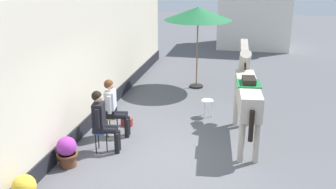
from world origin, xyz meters
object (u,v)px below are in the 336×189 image
flower_planter_middle (67,151)px  satchel_bag (127,122)px  cafe_parasol (198,14)px  seated_visitor_near (102,118)px  seated_visitor_far (113,105)px  saddled_horse_center (247,92)px  spare_stool_white (207,102)px

flower_planter_middle → satchel_bag: (0.55, 2.20, -0.23)m
cafe_parasol → satchel_bag: bearing=-109.8°
flower_planter_middle → satchel_bag: size_ratio=2.29×
seated_visitor_near → satchel_bag: bearing=87.1°
seated_visitor_far → cafe_parasol: bearing=71.6°
cafe_parasol → seated_visitor_far: bearing=-108.4°
saddled_horse_center → satchel_bag: 3.10m
seated_visitor_far → satchel_bag: (0.11, 0.61, -0.68)m
cafe_parasol → satchel_bag: size_ratio=9.21×
seated_visitor_far → flower_planter_middle: bearing=-105.3°
seated_visitor_far → spare_stool_white: size_ratio=3.02×
seated_visitor_near → satchel_bag: seated_visitor_near is taller
flower_planter_middle → spare_stool_white: flower_planter_middle is taller
seated_visitor_near → saddled_horse_center: 3.27m
cafe_parasol → spare_stool_white: size_ratio=5.61×
seated_visitor_near → seated_visitor_far: same height
cafe_parasol → saddled_horse_center: bearing=-65.5°
seated_visitor_near → spare_stool_white: size_ratio=3.02×
spare_stool_white → cafe_parasol: bearing=104.8°
seated_visitor_near → cafe_parasol: size_ratio=0.54×
flower_planter_middle → spare_stool_white: 4.07m
satchel_bag → seated_visitor_near: bearing=-85.1°
seated_visitor_far → flower_planter_middle: 1.71m
flower_planter_middle → cafe_parasol: (1.80, 5.69, 2.03)m
seated_visitor_near → saddled_horse_center: size_ratio=0.46×
seated_visitor_near → spare_stool_white: 3.19m
seated_visitor_near → cafe_parasol: cafe_parasol is taller
seated_visitor_near → spare_stool_white: seated_visitor_near is taller
spare_stool_white → satchel_bag: spare_stool_white is taller
saddled_horse_center → seated_visitor_far: bearing=-171.6°
seated_visitor_far → flower_planter_middle: seated_visitor_far is taller
seated_visitor_near → flower_planter_middle: 1.01m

